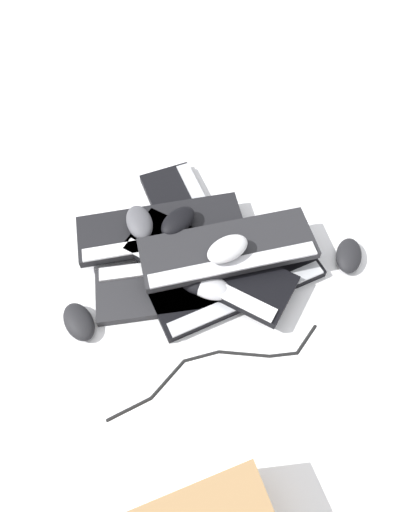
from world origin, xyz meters
name	(u,v)px	position (x,y,z in m)	size (l,w,h in m)	color
ground_plane	(186,252)	(0.00, 0.00, 0.00)	(3.20, 3.20, 0.00)	white
keyboard_0	(238,283)	(0.16, -0.06, 0.01)	(0.42, 0.41, 0.03)	black
keyboard_1	(190,226)	(-0.01, 0.08, 0.01)	(0.40, 0.43, 0.03)	black
keyboard_2	(183,285)	(0.03, -0.10, 0.01)	(0.46, 0.34, 0.03)	#232326
keyboard_3	(161,229)	(-0.08, 0.02, 0.04)	(0.46, 0.35, 0.03)	black
keyboard_4	(208,265)	(0.08, -0.05, 0.04)	(0.46, 0.23, 0.03)	black
keyboard_5	(228,250)	(0.12, 0.00, 0.07)	(0.45, 0.36, 0.03)	#232326
mouse_0	(79,322)	(-0.17, -0.28, 0.02)	(0.11, 0.07, 0.04)	black
mouse_1	(139,223)	(-0.12, 0.00, 0.08)	(0.11, 0.07, 0.04)	#4C4C51
mouse_2	(209,287)	(0.10, -0.11, 0.05)	(0.11, 0.07, 0.04)	#B7B7BC
mouse_3	(178,221)	(-0.03, 0.04, 0.08)	(0.11, 0.07, 0.04)	black
mouse_4	(349,255)	(0.42, 0.12, 0.02)	(0.11, 0.07, 0.04)	black
mouse_5	(195,281)	(0.06, -0.10, 0.05)	(0.11, 0.07, 0.04)	black
mouse_6	(228,249)	(0.12, -0.02, 0.11)	(0.11, 0.07, 0.04)	silver
cable_0	(218,366)	(0.18, -0.27, 0.00)	(0.39, 0.37, 0.01)	black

